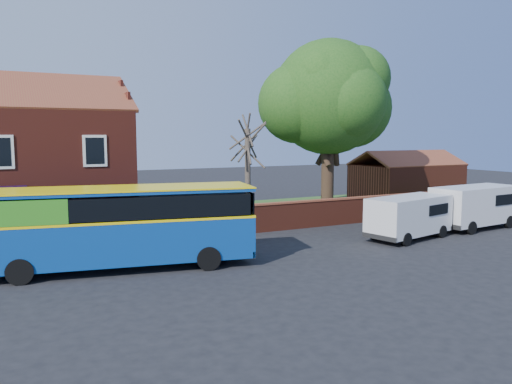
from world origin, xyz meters
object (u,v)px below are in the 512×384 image
bus (108,224)px  van_near (409,215)px  large_tree (328,101)px  van_far (475,205)px

bus → van_near: bearing=7.0°
bus → van_near: 15.03m
van_near → large_tree: large_tree is taller
van_far → large_tree: size_ratio=0.49×
bus → large_tree: (15.82, 7.64, 5.73)m
van_near → large_tree: size_ratio=0.46×
van_far → bus: bearing=173.9°
bus → large_tree: large_tree is taller
bus → large_tree: bearing=36.3°
bus → van_far: bus is taller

